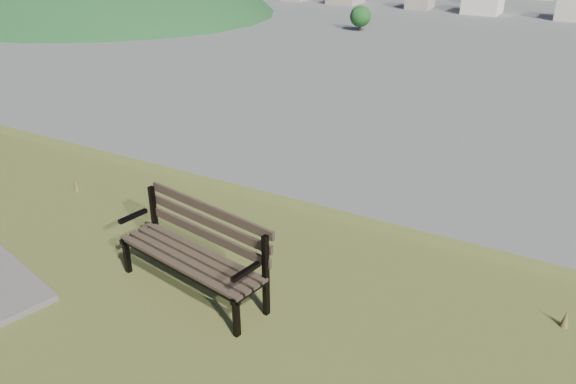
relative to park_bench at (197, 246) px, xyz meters
The scene contains 2 objects.
park_bench is the anchor object (origin of this frame).
green_wooded_hill 215.19m from the park_bench, 139.22° to the left, with size 165.95×132.76×82.98m.
Camera 1 is at (2.19, -1.74, 28.46)m, focal length 35.00 mm.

